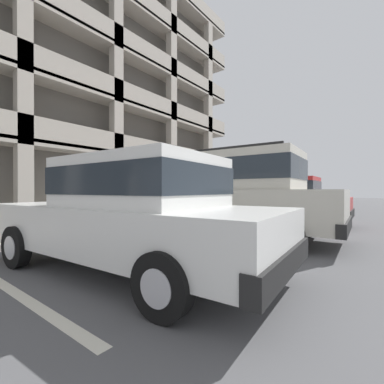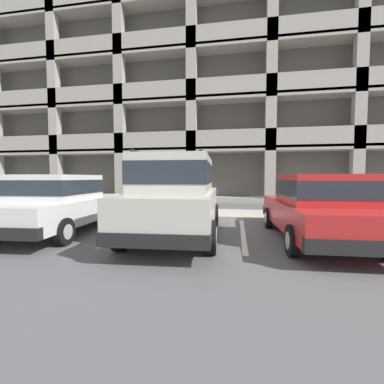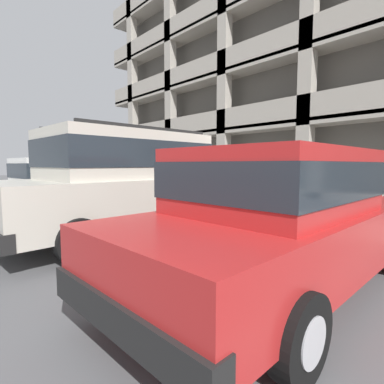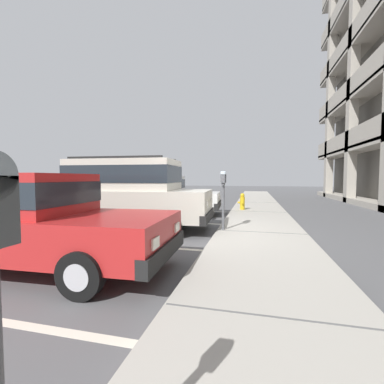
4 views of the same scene
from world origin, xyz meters
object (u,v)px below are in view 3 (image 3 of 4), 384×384
at_px(parking_meter_near, 228,170).
at_px(parking_garage, 358,46).
at_px(fire_hydrant, 143,190).
at_px(dark_hatchback, 283,216).
at_px(red_sedan, 67,186).
at_px(silver_suv, 130,180).

distance_m(parking_meter_near, parking_garage, 13.18).
relative_size(parking_garage, fire_hydrant, 45.71).
relative_size(dark_hatchback, parking_garage, 0.14).
bearing_deg(red_sedan, silver_suv, -2.24).
xyz_separation_m(dark_hatchback, fire_hydrant, (-7.64, 3.05, -0.36)).
height_order(red_sedan, dark_hatchback, same).
bearing_deg(parking_meter_near, silver_suv, -90.65).
bearing_deg(dark_hatchback, parking_garage, 105.30).
height_order(red_sedan, parking_garage, parking_garage).
relative_size(silver_suv, dark_hatchback, 1.07).
bearing_deg(parking_garage, parking_meter_near, -83.69).
height_order(dark_hatchback, fire_hydrant, dark_hatchback).
bearing_deg(dark_hatchback, fire_hydrant, 155.97).
height_order(parking_garage, fire_hydrant, parking_garage).
relative_size(red_sedan, parking_garage, 0.14).
relative_size(dark_hatchback, parking_meter_near, 2.99).
relative_size(silver_suv, parking_garage, 0.15).
xyz_separation_m(parking_meter_near, fire_hydrant, (-4.40, 0.30, -0.79)).
bearing_deg(parking_garage, dark_hatchback, -72.46).
bearing_deg(red_sedan, fire_hydrant, 107.66).
relative_size(red_sedan, fire_hydrant, 6.55).
bearing_deg(dark_hatchback, parking_meter_near, 137.33).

